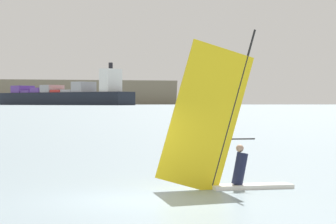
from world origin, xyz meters
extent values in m
plane|color=gray|center=(0.00, 0.00, 0.00)|extent=(4000.00, 4000.00, 0.00)
cube|color=white|center=(3.89, 1.10, 0.06)|extent=(2.42, 1.10, 0.12)
cylinder|color=black|center=(3.37, 1.20, 2.32)|extent=(1.32, 0.30, 4.42)
cube|color=yellow|center=(2.54, 1.35, 2.05)|extent=(2.84, 0.57, 4.36)
cylinder|color=black|center=(3.08, 1.25, 1.42)|extent=(1.82, 0.37, 0.04)
cylinder|color=#191E38|center=(3.55, 1.16, 0.57)|extent=(0.54, 0.40, 0.95)
sphere|color=tan|center=(3.55, 1.16, 1.15)|extent=(0.22, 0.22, 0.22)
cube|color=black|center=(195.94, 707.74, 6.41)|extent=(101.93, 165.86, 12.83)
cube|color=silver|center=(226.44, 648.98, 23.93)|extent=(23.45, 19.72, 22.20)
cylinder|color=black|center=(226.44, 648.98, 38.03)|extent=(4.00, 4.00, 6.00)
cube|color=#99999E|center=(209.49, 681.63, 18.03)|extent=(25.90, 22.45, 10.40)
cube|color=#99999E|center=(202.38, 695.32, 14.13)|extent=(25.90, 22.45, 2.60)
cube|color=red|center=(195.27, 709.01, 14.13)|extent=(25.90, 22.45, 2.60)
cube|color=#99999E|center=(188.16, 722.71, 16.73)|extent=(25.90, 22.45, 7.80)
cube|color=#59388C|center=(181.05, 736.40, 15.43)|extent=(25.90, 22.45, 5.20)
cube|color=#59388C|center=(173.94, 750.10, 14.13)|extent=(25.90, 22.45, 2.60)
cube|color=#59388C|center=(166.84, 763.79, 16.73)|extent=(25.90, 22.45, 7.80)
camera|label=1|loc=(-6.66, -16.95, 2.45)|focal=78.18mm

